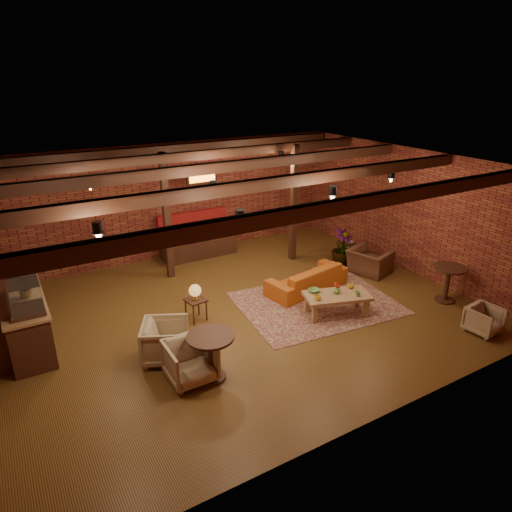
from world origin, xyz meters
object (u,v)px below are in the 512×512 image
armchair_b (190,359)px  side_table_book (347,243)px  side_table_lamp (195,293)px  coffee_table (336,297)px  armchair_a (166,339)px  round_table_right (448,279)px  round_table_left (211,350)px  armchair_far (484,319)px  sofa (307,278)px  plant_tall (345,212)px  armchair_right (370,258)px

armchair_b → side_table_book: bearing=25.7°
side_table_lamp → side_table_book: size_ratio=1.50×
coffee_table → armchair_a: size_ratio=1.88×
armchair_a → round_table_right: (6.37, -1.05, 0.16)m
armchair_b → side_table_lamp: bearing=64.0°
round_table_left → armchair_far: size_ratio=1.37×
armchair_a → round_table_right: size_ratio=0.97×
sofa → armchair_b: (-3.80, -1.83, 0.10)m
side_table_lamp → side_table_book: (5.08, 1.05, -0.18)m
round_table_right → armchair_far: 1.41m
armchair_far → coffee_table: bearing=129.8°
sofa → armchair_far: armchair_far is taller
armchair_far → side_table_book: bearing=81.5°
coffee_table → plant_tall: (1.90, 2.06, 1.10)m
sofa → round_table_left: round_table_left is taller
round_table_left → armchair_a: size_ratio=1.02×
sofa → round_table_right: (2.42, -2.10, 0.26)m
armchair_a → side_table_book: size_ratio=1.51×
side_table_book → side_table_lamp: bearing=-168.3°
armchair_right → round_table_right: bearing=174.8°
sofa → round_table_right: size_ratio=2.46×
side_table_book → armchair_a: bearing=-161.0°
armchair_a → armchair_b: armchair_a is taller
armchair_right → side_table_book: armchair_right is taller
side_table_book → round_table_left: bearing=-151.6°
coffee_table → round_table_right: round_table_right is taller
armchair_far → sofa: bearing=114.3°
sofa → armchair_a: (-3.95, -1.04, 0.11)m
round_table_left → armchair_a: (-0.48, 0.94, -0.16)m
armchair_right → round_table_right: 2.11m
sofa → armchair_far: 3.91m
armchair_a → plant_tall: (5.67, 1.80, 1.12)m
round_table_left → plant_tall: plant_tall is taller
side_table_lamp → round_table_left: 2.08m
armchair_a → round_table_left: bearing=-127.2°
side_table_lamp → armchair_a: size_ratio=0.99×
sofa → round_table_left: bearing=20.0°
round_table_right → plant_tall: size_ratio=0.28×
coffee_table → side_table_lamp: bearing=154.3°
sofa → armchair_b: armchair_b is taller
armchair_b → armchair_far: armchair_b is taller
armchair_right → side_table_lamp: bearing=73.0°
sofa → coffee_table: coffee_table is taller
side_table_lamp → armchair_right: armchair_right is taller
sofa → side_table_lamp: (-2.90, 0.01, 0.32)m
side_table_book → round_table_right: round_table_right is taller
armchair_a → armchair_far: (5.89, -2.35, -0.11)m
round_table_left → coffee_table: bearing=11.7°
round_table_right → plant_tall: (-0.70, 2.85, 0.96)m
sofa → armchair_right: armchair_right is taller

